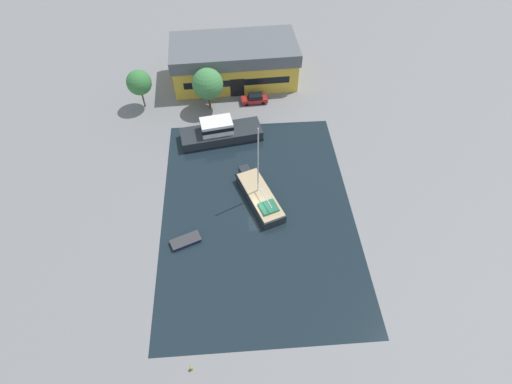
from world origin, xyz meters
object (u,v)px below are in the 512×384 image
Objects in this scene: motor_cruiser at (220,132)px; quay_tree_near_building at (208,84)px; quay_tree_by_water at (139,83)px; parked_car at (255,99)px; warehouse_building at (234,62)px; sailboat_moored at (260,196)px; small_dinghy at (186,241)px.

quay_tree_near_building is at bearing 2.48° from motor_cruiser.
parked_car is at bearing -0.91° from quay_tree_by_water.
sailboat_moored reaches higher than warehouse_building.
quay_tree_near_building is at bearing -6.89° from quay_tree_by_water.
sailboat_moored reaches higher than small_dinghy.
parked_car is at bearing 7.78° from quay_tree_near_building.
parked_car is (18.72, -0.30, -3.89)m from quay_tree_by_water.
quay_tree_near_building is 1.09× the size of quay_tree_by_water.
parked_car is 1.10× the size of small_dinghy.
motor_cruiser is at bearing 91.86° from sailboat_moored.
quay_tree_by_water is 0.55× the size of sailboat_moored.
sailboat_moored is 11.61m from small_dinghy.
quay_tree_by_water is at bearing 173.11° from quay_tree_near_building.
quay_tree_by_water is 1.65× the size of small_dinghy.
small_dinghy is (-9.77, -6.26, -0.49)m from sailboat_moored.
sailboat_moored is (6.78, -20.58, -4.06)m from quay_tree_near_building.
quay_tree_by_water is (-15.62, -7.00, 1.16)m from warehouse_building.
warehouse_building is at bearing 19.57° from parked_car.
quay_tree_near_building is 27.39m from small_dinghy.
sailboat_moored is (-0.85, -21.62, -0.07)m from parked_car.
small_dinghy is at bearing -73.96° from quay_tree_by_water.
sailboat_moored is at bearing -50.81° from quay_tree_by_water.
warehouse_building is 16.49m from motor_cruiser.
motor_cruiser is (-2.89, -16.08, -2.27)m from warehouse_building.
quay_tree_near_building is 8.67m from parked_car.
quay_tree_by_water is 19.12m from parked_car.
quay_tree_by_water is at bearing -158.52° from warehouse_building.
sailboat_moored is at bearing -71.76° from quay_tree_near_building.
warehouse_building is 3.32× the size of quay_tree_by_water.
parked_car reaches higher than small_dinghy.
warehouse_building is 8.38m from parked_car.
parked_car is (3.09, -7.29, -2.73)m from warehouse_building.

